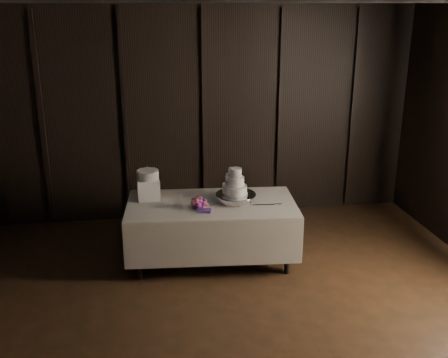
{
  "coord_description": "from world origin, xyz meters",
  "views": [
    {
      "loc": [
        -0.83,
        -3.75,
        3.0
      ],
      "look_at": [
        0.05,
        1.97,
        1.05
      ],
      "focal_mm": 42.0,
      "sensor_mm": 36.0,
      "label": 1
    }
  ],
  "objects_px": {
    "display_table": "(212,230)",
    "small_cake": "(148,175)",
    "wedding_cake": "(234,184)",
    "cake_stand": "(236,198)",
    "box_pedestal": "(148,189)",
    "bouquet": "(198,203)"
  },
  "relations": [
    {
      "from": "cake_stand",
      "to": "wedding_cake",
      "type": "relative_size",
      "value": 1.51
    },
    {
      "from": "wedding_cake",
      "to": "box_pedestal",
      "type": "relative_size",
      "value": 1.23
    },
    {
      "from": "small_cake",
      "to": "display_table",
      "type": "bearing_deg",
      "value": -19.81
    },
    {
      "from": "display_table",
      "to": "small_cake",
      "type": "height_order",
      "value": "small_cake"
    },
    {
      "from": "wedding_cake",
      "to": "display_table",
      "type": "bearing_deg",
      "value": -162.93
    },
    {
      "from": "display_table",
      "to": "wedding_cake",
      "type": "distance_m",
      "value": 0.62
    },
    {
      "from": "display_table",
      "to": "cake_stand",
      "type": "height_order",
      "value": "cake_stand"
    },
    {
      "from": "display_table",
      "to": "bouquet",
      "type": "relative_size",
      "value": 5.62
    },
    {
      "from": "display_table",
      "to": "small_cake",
      "type": "relative_size",
      "value": 7.91
    },
    {
      "from": "wedding_cake",
      "to": "small_cake",
      "type": "xyz_separation_m",
      "value": [
        -1.0,
        0.26,
        0.09
      ]
    },
    {
      "from": "display_table",
      "to": "bouquet",
      "type": "distance_m",
      "value": 0.46
    },
    {
      "from": "bouquet",
      "to": "small_cake",
      "type": "xyz_separation_m",
      "value": [
        -0.55,
        0.4,
        0.25
      ]
    },
    {
      "from": "cake_stand",
      "to": "box_pedestal",
      "type": "relative_size",
      "value": 1.86
    },
    {
      "from": "bouquet",
      "to": "box_pedestal",
      "type": "height_order",
      "value": "box_pedestal"
    },
    {
      "from": "bouquet",
      "to": "box_pedestal",
      "type": "xyz_separation_m",
      "value": [
        -0.55,
        0.4,
        0.07
      ]
    },
    {
      "from": "display_table",
      "to": "bouquet",
      "type": "bearing_deg",
      "value": -136.2
    },
    {
      "from": "display_table",
      "to": "box_pedestal",
      "type": "relative_size",
      "value": 7.95
    },
    {
      "from": "small_cake",
      "to": "box_pedestal",
      "type": "bearing_deg",
      "value": 0.0
    },
    {
      "from": "cake_stand",
      "to": "bouquet",
      "type": "relative_size",
      "value": 1.32
    },
    {
      "from": "box_pedestal",
      "to": "small_cake",
      "type": "height_order",
      "value": "small_cake"
    },
    {
      "from": "display_table",
      "to": "wedding_cake",
      "type": "bearing_deg",
      "value": 4.27
    },
    {
      "from": "cake_stand",
      "to": "box_pedestal",
      "type": "bearing_deg",
      "value": 166.24
    }
  ]
}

